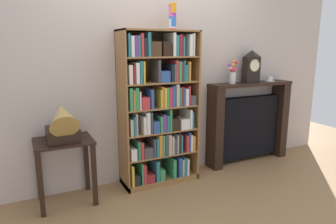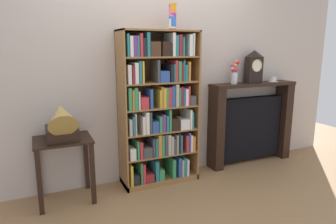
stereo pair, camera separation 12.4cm
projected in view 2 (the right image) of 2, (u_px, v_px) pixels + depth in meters
ground_plane at (162, 184)px, 3.52m from camera, size 8.14×6.40×0.02m
wall_back at (164, 68)px, 3.57m from camera, size 5.14×0.08×2.60m
bookshelf at (159, 112)px, 3.41m from camera, size 0.87×0.35×1.72m
cup_stack at (172, 17)px, 3.25m from camera, size 0.08×0.08×0.28m
side_table_left at (64, 155)px, 3.03m from camera, size 0.55×0.45×0.66m
gramophone at (62, 122)px, 2.89m from camera, size 0.30×0.47×0.45m
fireplace_mantel at (250, 124)px, 4.08m from camera, size 1.23×0.25×1.09m
mantel_clock at (254, 67)px, 3.89m from camera, size 0.21×0.12×0.42m
flower_vase at (235, 73)px, 3.79m from camera, size 0.15×0.16×0.29m
teacup_with_saucer at (273, 80)px, 4.07m from camera, size 0.14×0.14×0.06m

